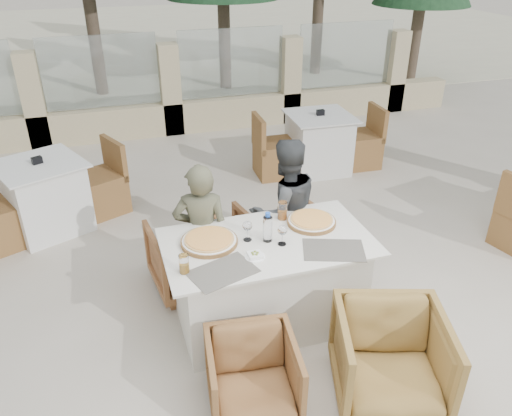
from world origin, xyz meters
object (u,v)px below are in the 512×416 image
object	(u,v)px
wine_glass_near	(282,234)
armchair_far_right	(279,234)
armchair_near_right	(390,359)
diner_left	(202,235)
bg_table_b	(318,143)
beer_glass_left	(184,264)
pizza_left	(209,240)
olive_dish	(255,255)
diner_right	(285,211)
beer_glass_right	(282,211)
water_bottle	(268,227)
armchair_far_left	(190,256)
wine_glass_centre	(247,230)
dining_table	(267,282)
bg_table_a	(45,197)
armchair_near_left	(253,377)
pizza_right	(311,221)

from	to	relation	value
wine_glass_near	armchair_far_right	distance (m)	1.04
armchair_near_right	diner_left	size ratio (longest dim) A/B	0.57
bg_table_b	beer_glass_left	bearing A→B (deg)	-126.13
beer_glass_left	bg_table_b	size ratio (longest dim) A/B	0.09
pizza_left	olive_dish	distance (m)	0.39
beer_glass_left	diner_right	distance (m)	1.30
wine_glass_near	beer_glass_right	distance (m)	0.39
diner_left	armchair_far_right	bearing A→B (deg)	-144.74
water_bottle	wine_glass_near	distance (m)	0.12
olive_dish	diner_left	bearing A→B (deg)	112.59
armchair_far_left	armchair_near_right	distance (m)	1.95
olive_dish	armchair_far_left	distance (m)	1.03
beer_glass_left	diner_right	bearing A→B (deg)	36.89
water_bottle	wine_glass_centre	world-z (taller)	water_bottle
dining_table	bg_table_b	xyz separation A→B (m)	(1.63, 2.67, 0.00)
diner_right	bg_table_a	bearing A→B (deg)	-42.05
diner_right	bg_table_b	world-z (taller)	diner_right
water_bottle	beer_glass_left	xyz separation A→B (m)	(-0.68, -0.21, -0.05)
armchair_near_left	bg_table_a	xyz separation A→B (m)	(-1.39, 2.92, 0.11)
dining_table	water_bottle	world-z (taller)	water_bottle
armchair_far_left	armchair_near_right	size ratio (longest dim) A/B	0.92
beer_glass_left	armchair_far_left	bearing A→B (deg)	78.77
armchair_far_left	armchair_near_left	world-z (taller)	armchair_far_left
beer_glass_left	armchair_near_right	size ratio (longest dim) A/B	0.19
water_bottle	armchair_near_left	size ratio (longest dim) A/B	0.40
water_bottle	armchair_far_right	world-z (taller)	water_bottle
bg_table_a	water_bottle	bearing A→B (deg)	-73.55
armchair_near_left	diner_left	size ratio (longest dim) A/B	0.47
beer_glass_right	pizza_right	bearing A→B (deg)	-35.89
pizza_left	water_bottle	xyz separation A→B (m)	(0.43, -0.09, 0.09)
beer_glass_left	armchair_near_right	world-z (taller)	beer_glass_left
beer_glass_right	armchair_near_left	xyz separation A→B (m)	(-0.59, -1.09, -0.57)
pizza_right	diner_right	size ratio (longest dim) A/B	0.29
wine_glass_centre	bg_table_b	xyz separation A→B (m)	(1.78, 2.61, -0.48)
wine_glass_near	diner_left	xyz separation A→B (m)	(-0.51, 0.52, -0.23)
olive_dish	bg_table_b	bearing A→B (deg)	57.85
wine_glass_centre	armchair_far_right	size ratio (longest dim) A/B	0.27
armchair_near_right	diner_left	xyz separation A→B (m)	(-0.95, 1.44, 0.30)
water_bottle	diner_right	bearing A→B (deg)	57.78
armchair_near_right	bg_table_a	xyz separation A→B (m)	(-2.30, 3.10, 0.05)
pizza_left	beer_glass_left	xyz separation A→B (m)	(-0.25, -0.31, 0.04)
wine_glass_near	olive_dish	distance (m)	0.28
dining_table	armchair_far_left	bearing A→B (deg)	127.41
armchair_far_left	armchair_far_right	distance (m)	0.89
beer_glass_left	diner_right	world-z (taller)	diner_right
dining_table	armchair_near_left	size ratio (longest dim) A/B	2.67
pizza_right	beer_glass_right	world-z (taller)	beer_glass_right
beer_glass_left	bg_table_b	world-z (taller)	beer_glass_left
pizza_right	pizza_left	bearing A→B (deg)	-177.21
diner_right	bg_table_a	world-z (taller)	diner_right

